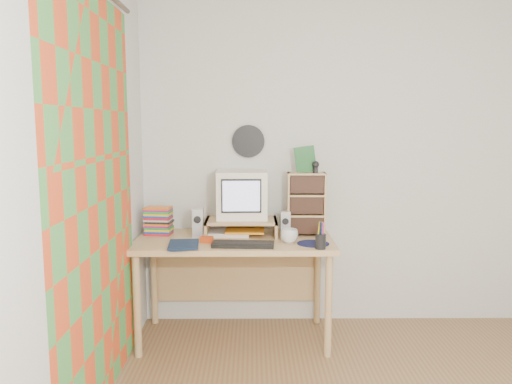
{
  "coord_description": "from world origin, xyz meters",
  "views": [
    {
      "loc": [
        -0.89,
        -2.11,
        1.56
      ],
      "look_at": [
        -0.87,
        1.33,
        1.09
      ],
      "focal_mm": 35.0,
      "sensor_mm": 36.0,
      "label": 1
    }
  ],
  "objects_px": {
    "crt_monitor": "(242,195)",
    "keyboard": "(243,244)",
    "dvd_stack": "(159,217)",
    "diary": "(168,243)",
    "cd_rack": "(306,204)",
    "desk": "(235,254)",
    "mug": "(289,236)"
  },
  "relations": [
    {
      "from": "keyboard",
      "to": "mug",
      "type": "relative_size",
      "value": 3.4
    },
    {
      "from": "keyboard",
      "to": "dvd_stack",
      "type": "distance_m",
      "value": 0.74
    },
    {
      "from": "crt_monitor",
      "to": "diary",
      "type": "relative_size",
      "value": 1.51
    },
    {
      "from": "dvd_stack",
      "to": "keyboard",
      "type": "bearing_deg",
      "value": -23.96
    },
    {
      "from": "crt_monitor",
      "to": "cd_rack",
      "type": "bearing_deg",
      "value": -5.01
    },
    {
      "from": "dvd_stack",
      "to": "diary",
      "type": "height_order",
      "value": "dvd_stack"
    },
    {
      "from": "desk",
      "to": "dvd_stack",
      "type": "height_order",
      "value": "dvd_stack"
    },
    {
      "from": "dvd_stack",
      "to": "cd_rack",
      "type": "xyz_separation_m",
      "value": [
        1.09,
        -0.02,
        0.1
      ]
    },
    {
      "from": "desk",
      "to": "mug",
      "type": "relative_size",
      "value": 11.54
    },
    {
      "from": "dvd_stack",
      "to": "cd_rack",
      "type": "distance_m",
      "value": 1.09
    },
    {
      "from": "diary",
      "to": "cd_rack",
      "type": "bearing_deg",
      "value": 15.5
    },
    {
      "from": "dvd_stack",
      "to": "mug",
      "type": "height_order",
      "value": "dvd_stack"
    },
    {
      "from": "cd_rack",
      "to": "diary",
      "type": "height_order",
      "value": "cd_rack"
    },
    {
      "from": "crt_monitor",
      "to": "diary",
      "type": "bearing_deg",
      "value": -141.72
    },
    {
      "from": "desk",
      "to": "keyboard",
      "type": "relative_size",
      "value": 3.39
    },
    {
      "from": "keyboard",
      "to": "mug",
      "type": "xyz_separation_m",
      "value": [
        0.32,
        0.1,
        0.03
      ]
    },
    {
      "from": "crt_monitor",
      "to": "keyboard",
      "type": "bearing_deg",
      "value": -88.66
    },
    {
      "from": "desk",
      "to": "mug",
      "type": "bearing_deg",
      "value": -27.05
    },
    {
      "from": "crt_monitor",
      "to": "keyboard",
      "type": "xyz_separation_m",
      "value": [
        0.02,
        -0.39,
        -0.28
      ]
    },
    {
      "from": "keyboard",
      "to": "cd_rack",
      "type": "distance_m",
      "value": 0.62
    },
    {
      "from": "diary",
      "to": "crt_monitor",
      "type": "bearing_deg",
      "value": 34.12
    },
    {
      "from": "diary",
      "to": "dvd_stack",
      "type": "bearing_deg",
      "value": 104.23
    },
    {
      "from": "keyboard",
      "to": "dvd_stack",
      "type": "bearing_deg",
      "value": 153.31
    },
    {
      "from": "desk",
      "to": "keyboard",
      "type": "distance_m",
      "value": 0.34
    },
    {
      "from": "crt_monitor",
      "to": "mug",
      "type": "relative_size",
      "value": 3.02
    },
    {
      "from": "diary",
      "to": "mug",
      "type": "bearing_deg",
      "value": 2.52
    },
    {
      "from": "desk",
      "to": "crt_monitor",
      "type": "relative_size",
      "value": 3.82
    },
    {
      "from": "desk",
      "to": "dvd_stack",
      "type": "bearing_deg",
      "value": 172.36
    },
    {
      "from": "keyboard",
      "to": "dvd_stack",
      "type": "relative_size",
      "value": 1.56
    },
    {
      "from": "keyboard",
      "to": "dvd_stack",
      "type": "xyz_separation_m",
      "value": [
        -0.63,
        0.37,
        0.12
      ]
    },
    {
      "from": "crt_monitor",
      "to": "dvd_stack",
      "type": "relative_size",
      "value": 1.38
    },
    {
      "from": "desk",
      "to": "dvd_stack",
      "type": "xyz_separation_m",
      "value": [
        -0.56,
        0.08,
        0.27
      ]
    }
  ]
}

